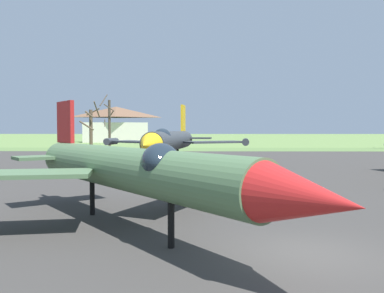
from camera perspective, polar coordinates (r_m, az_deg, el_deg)
name	(u,v)px	position (r m, az deg, el deg)	size (l,w,h in m)	color
ground_plane	(308,256)	(11.42, 15.96, -14.57)	(600.00, 600.00, 0.00)	#607F42
asphalt_apron	(239,175)	(29.74, 6.64, -3.98)	(81.65, 62.86, 0.05)	#383533
grass_verge_strip	(217,150)	(66.99, 3.60, -0.43)	(141.65, 12.00, 0.06)	#55733C
jet_fighter_front_left	(171,141)	(33.32, -3.04, 0.83)	(13.10, 17.34, 5.74)	#33383D
info_placard_front_left	(145,173)	(24.79, -6.59, -3.74)	(0.51, 0.32, 1.10)	black
jet_fighter_front_right	(132,169)	(13.05, -8.47, -3.10)	(12.00, 13.16, 4.55)	#4C6B47
bare_tree_far_left	(91,126)	(72.71, -14.06, 2.77)	(3.19, 3.19, 8.20)	brown
bare_tree_left_of_center	(109,122)	(73.08, -11.60, 3.40)	(2.65, 2.67, 9.67)	#42382D
visitor_building	(116,125)	(109.79, -10.64, 3.04)	(18.54, 11.44, 9.44)	beige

